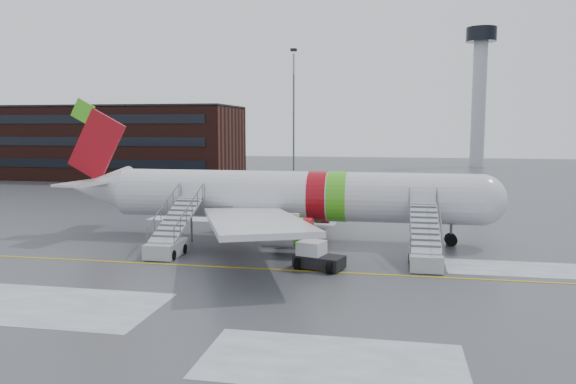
% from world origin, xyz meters
% --- Properties ---
extents(ground, '(260.00, 260.00, 0.00)m').
position_xyz_m(ground, '(0.00, 0.00, 0.00)').
color(ground, '#494C4F').
rests_on(ground, ground).
extents(airliner, '(35.03, 32.97, 11.18)m').
position_xyz_m(airliner, '(3.48, 8.39, 3.42)').
color(airliner, silver).
rests_on(airliner, ground).
extents(airstair_fwd, '(2.05, 7.70, 3.48)m').
position_xyz_m(airstair_fwd, '(14.22, 1.86, 1.06)').
color(airstair_fwd, '#A6A9AD').
rests_on(airstair_fwd, ground).
extents(airstair_aft, '(2.05, 7.70, 3.48)m').
position_xyz_m(airstair_aft, '(-3.08, 1.86, 1.06)').
color(airstair_aft, '#A7A9AE').
rests_on(airstair_aft, ground).
extents(pushback_tug, '(3.35, 2.88, 1.72)m').
position_xyz_m(pushback_tug, '(7.51, -0.25, 0.76)').
color(pushback_tug, black).
rests_on(pushback_tug, ground).
extents(terminal_building, '(62.00, 16.11, 12.30)m').
position_xyz_m(terminal_building, '(-45.00, 54.98, 6.20)').
color(terminal_building, '#3F1E16').
rests_on(terminal_building, ground).
extents(control_tower, '(6.40, 6.40, 30.00)m').
position_xyz_m(control_tower, '(30.00, 95.00, 18.75)').
color(control_tower, '#B2B5BA').
rests_on(control_tower, ground).
extents(light_mast_far_n, '(1.20, 1.20, 24.25)m').
position_xyz_m(light_mast_far_n, '(-8.00, 78.00, 13.84)').
color(light_mast_far_n, '#595B60').
rests_on(light_mast_far_n, ground).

